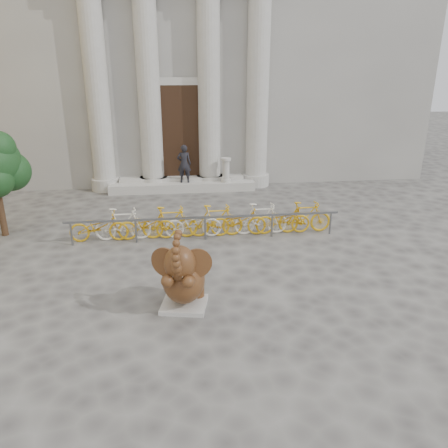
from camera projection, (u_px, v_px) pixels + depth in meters
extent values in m
plane|color=#474442|center=(195.00, 302.00, 9.65)|extent=(80.00, 80.00, 0.00)
cube|color=gray|center=(175.00, 43.00, 21.62)|extent=(22.00, 10.00, 12.00)
cube|color=black|center=(180.00, 133.00, 18.14)|extent=(2.40, 0.16, 4.00)
cylinder|color=#A8A59E|center=(97.00, 91.00, 17.09)|extent=(0.90, 0.90, 8.00)
cylinder|color=#A8A59E|center=(149.00, 91.00, 17.31)|extent=(0.90, 0.90, 8.00)
cylinder|color=#A8A59E|center=(209.00, 90.00, 17.58)|extent=(0.90, 0.90, 8.00)
cylinder|color=#A8A59E|center=(258.00, 90.00, 17.80)|extent=(0.90, 0.90, 8.00)
cube|color=#A8A59E|center=(182.00, 186.00, 18.37)|extent=(6.00, 1.20, 0.36)
cube|color=#A8A59E|center=(184.00, 305.00, 9.44)|extent=(1.10, 1.03, 0.09)
ellipsoid|color=black|center=(185.00, 286.00, 9.53)|extent=(0.93, 0.90, 0.61)
ellipsoid|color=black|center=(184.00, 279.00, 9.26)|extent=(1.12, 1.30, 0.99)
cylinder|color=black|center=(175.00, 290.00, 9.72)|extent=(0.34, 0.34, 0.25)
cylinder|color=black|center=(198.00, 291.00, 9.68)|extent=(0.34, 0.34, 0.25)
cylinder|color=black|center=(170.00, 279.00, 8.86)|extent=(0.34, 0.60, 0.38)
cylinder|color=black|center=(190.00, 280.00, 8.82)|extent=(0.34, 0.60, 0.38)
ellipsoid|color=black|center=(180.00, 263.00, 8.76)|extent=(0.75, 0.72, 0.76)
cylinder|color=black|center=(165.00, 262.00, 8.90)|extent=(0.58, 0.36, 0.64)
cylinder|color=black|center=(196.00, 263.00, 8.85)|extent=(0.65, 0.12, 0.64)
cone|color=beige|center=(173.00, 274.00, 8.64)|extent=(0.08, 0.22, 0.10)
cone|color=beige|center=(184.00, 275.00, 8.62)|extent=(0.16, 0.22, 0.10)
cube|color=slate|center=(205.00, 217.00, 12.89)|extent=(8.14, 0.06, 0.06)
cylinder|color=slate|center=(71.00, 234.00, 12.58)|extent=(0.06, 0.06, 0.70)
cylinder|color=slate|center=(136.00, 231.00, 12.79)|extent=(0.06, 0.06, 0.70)
cylinder|color=slate|center=(205.00, 228.00, 13.01)|extent=(0.06, 0.06, 0.70)
cylinder|color=slate|center=(272.00, 226.00, 13.24)|extent=(0.06, 0.06, 0.70)
cylinder|color=slate|center=(330.00, 223.00, 13.45)|extent=(0.06, 0.06, 0.70)
imported|color=gold|center=(99.00, 225.00, 12.85)|extent=(1.70, 0.50, 1.00)
imported|color=silver|center=(123.00, 224.00, 12.92)|extent=(1.66, 0.47, 1.00)
imported|color=gold|center=(146.00, 223.00, 13.00)|extent=(1.70, 0.50, 1.00)
imported|color=gold|center=(170.00, 222.00, 13.08)|extent=(1.66, 0.47, 1.00)
imported|color=silver|center=(193.00, 221.00, 13.16)|extent=(1.70, 0.50, 1.00)
imported|color=gold|center=(216.00, 221.00, 13.23)|extent=(1.66, 0.47, 1.00)
imported|color=gold|center=(238.00, 220.00, 13.31)|extent=(1.70, 0.50, 1.00)
imported|color=silver|center=(261.00, 219.00, 13.39)|extent=(1.66, 0.47, 1.00)
imported|color=gold|center=(283.00, 218.00, 13.47)|extent=(1.70, 0.50, 1.00)
imported|color=gold|center=(305.00, 217.00, 13.54)|extent=(1.66, 0.47, 1.00)
cylinder|color=#332114|center=(0.00, 205.00, 13.14)|extent=(0.19, 0.19, 1.95)
sphere|color=black|center=(10.00, 171.00, 13.05)|extent=(1.19, 1.19, 1.19)
imported|color=black|center=(184.00, 164.00, 17.90)|extent=(0.59, 0.40, 1.56)
cylinder|color=#A8A59E|center=(226.00, 180.00, 18.21)|extent=(0.41, 0.41, 0.12)
cylinder|color=#A8A59E|center=(226.00, 171.00, 18.07)|extent=(0.29, 0.29, 0.93)
cylinder|color=#A8A59E|center=(226.00, 159.00, 17.91)|extent=(0.41, 0.41, 0.10)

